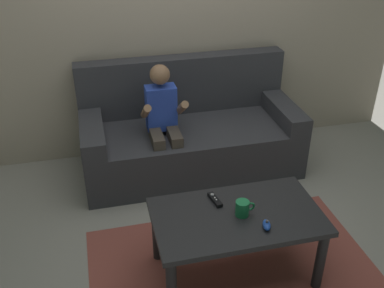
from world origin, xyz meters
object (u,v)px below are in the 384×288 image
(couch, at_px, (189,134))
(game_remote_black_near_edge, at_px, (215,200))
(person_seated_on_couch, at_px, (163,120))
(coffee_mug, at_px, (243,208))
(nunchuk_blue, at_px, (267,225))
(coffee_table, at_px, (237,224))

(couch, xyz_separation_m, game_remote_black_near_edge, (-0.11, -1.15, 0.17))
(game_remote_black_near_edge, bearing_deg, person_seated_on_couch, 98.02)
(game_remote_black_near_edge, height_order, coffee_mug, coffee_mug)
(person_seated_on_couch, relative_size, game_remote_black_near_edge, 6.76)
(coffee_mug, bearing_deg, nunchuk_blue, -56.63)
(person_seated_on_couch, bearing_deg, coffee_table, -78.40)
(couch, relative_size, coffee_mug, 15.09)
(game_remote_black_near_edge, bearing_deg, nunchuk_blue, -54.98)
(coffee_table, distance_m, nunchuk_blue, 0.21)
(nunchuk_blue, bearing_deg, coffee_table, 128.19)
(person_seated_on_couch, distance_m, nunchuk_blue, 1.32)
(coffee_table, relative_size, coffee_mug, 8.45)
(coffee_table, bearing_deg, person_seated_on_couch, 101.60)
(couch, bearing_deg, coffee_mug, -89.70)
(coffee_table, bearing_deg, game_remote_black_near_edge, 121.58)
(couch, relative_size, game_remote_black_near_edge, 12.35)
(person_seated_on_couch, bearing_deg, game_remote_black_near_edge, -81.98)
(person_seated_on_couch, height_order, nunchuk_blue, person_seated_on_couch)
(coffee_table, relative_size, game_remote_black_near_edge, 6.92)
(coffee_mug, bearing_deg, game_remote_black_near_edge, 126.42)
(person_seated_on_couch, bearing_deg, coffee_mug, -77.23)
(game_remote_black_near_edge, distance_m, coffee_mug, 0.20)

